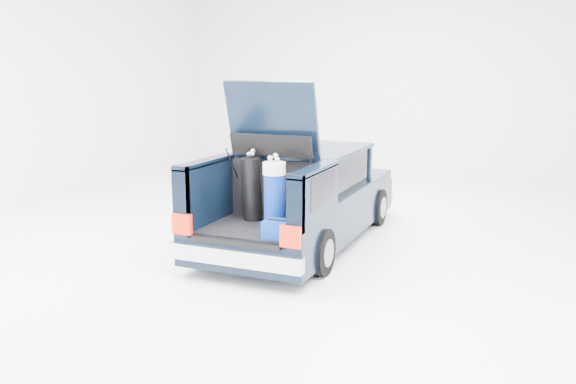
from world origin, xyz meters
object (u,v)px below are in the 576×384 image
at_px(blue_golf_bag, 274,195).
at_px(car, 303,198).
at_px(red_suitcase, 304,202).
at_px(black_golf_bag, 252,189).
at_px(blue_duffel, 282,229).

bearing_deg(blue_golf_bag, car, 77.22).
height_order(red_suitcase, blue_golf_bag, blue_golf_bag).
height_order(black_golf_bag, blue_golf_bag, blue_golf_bag).
xyz_separation_m(car, red_suitcase, (0.48, -1.19, 0.21)).
bearing_deg(red_suitcase, black_golf_bag, -167.02).
height_order(black_golf_bag, blue_duffel, black_golf_bag).
xyz_separation_m(red_suitcase, blue_golf_bag, (-0.26, -0.39, 0.16)).
relative_size(red_suitcase, blue_duffel, 1.34).
xyz_separation_m(red_suitcase, blue_duffel, (0.02, -0.78, -0.18)).
distance_m(blue_golf_bag, blue_duffel, 0.58).
relative_size(black_golf_bag, blue_golf_bag, 0.98).
height_order(red_suitcase, black_golf_bag, black_golf_bag).
bearing_deg(red_suitcase, blue_duffel, -84.25).
height_order(car, blue_duffel, car).
bearing_deg(blue_duffel, car, 102.86).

